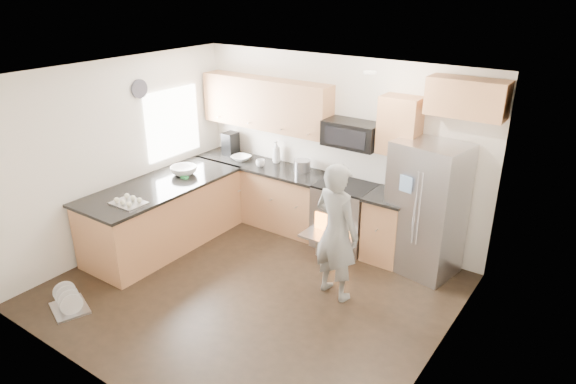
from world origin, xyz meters
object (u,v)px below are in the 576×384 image
Objects in this scene: stove_range at (345,201)px; dish_rack at (69,304)px; refrigerator at (426,209)px; person at (336,232)px.

stove_range is 3.72m from dish_rack.
person is (-0.63, -1.16, -0.02)m from refrigerator.
refrigerator is 1.32m from person.
person reaches higher than dish_rack.
dish_rack is (-2.98, -3.20, -0.79)m from refrigerator.
person is at bearing 40.96° from dish_rack.
stove_range is at bearing 60.17° from dish_rack.
refrigerator is at bearing 0.37° from stove_range.
refrigerator is 3.11× the size of dish_rack.
person is (0.52, -1.15, 0.16)m from stove_range.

